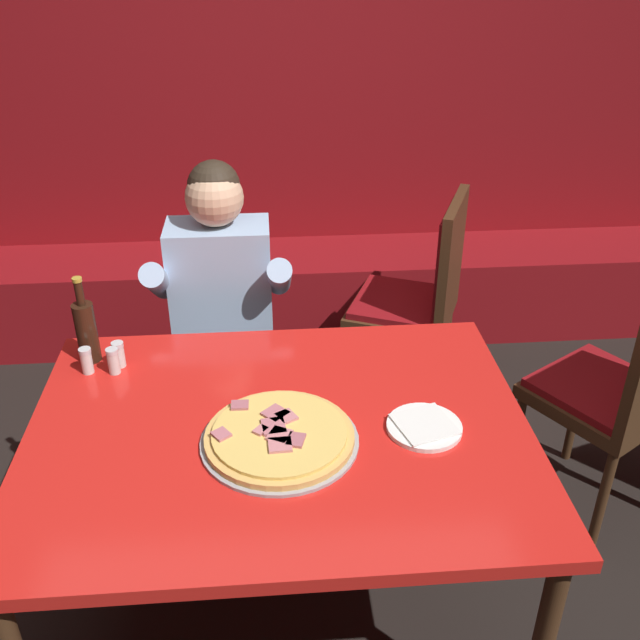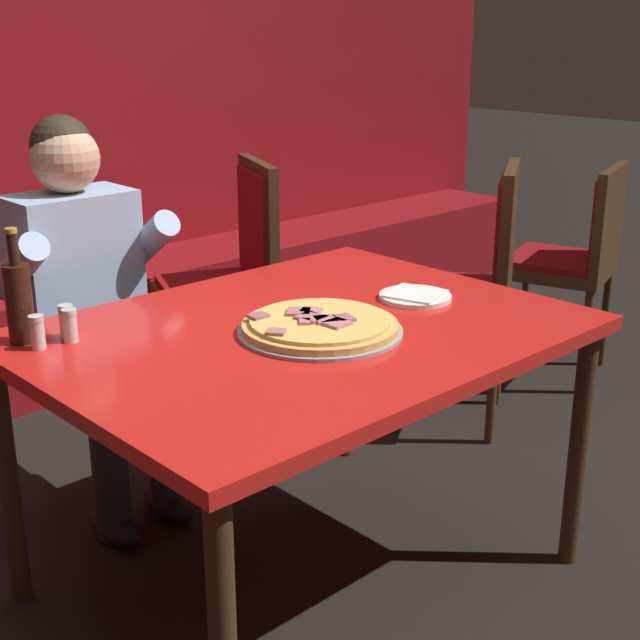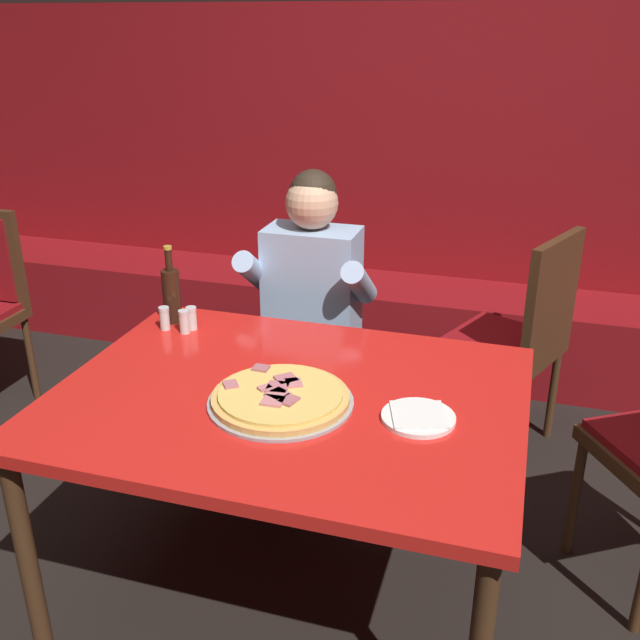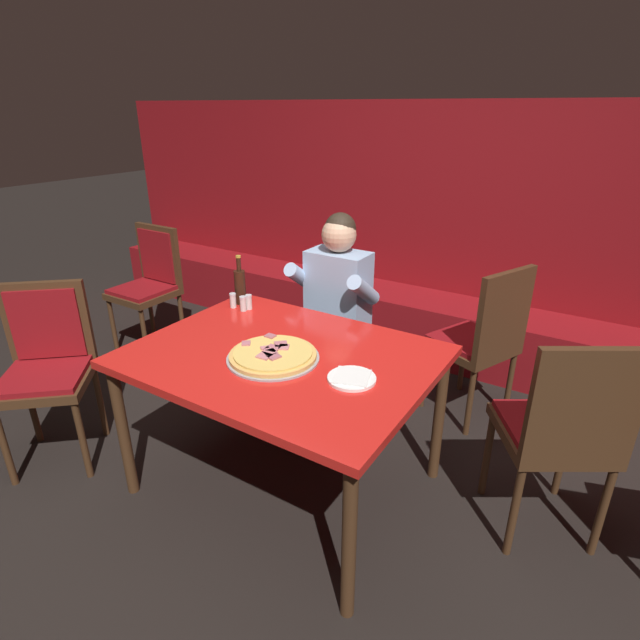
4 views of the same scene
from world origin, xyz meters
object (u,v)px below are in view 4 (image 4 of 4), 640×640
Objects in this scene: beer_bottle at (240,286)px; pizza at (273,355)px; dining_chair_far_right at (563,426)px; main_dining_table at (282,366)px; plate_white_paper at (352,378)px; shaker_parmesan at (233,301)px; shaker_black_pepper at (249,303)px; dining_chair_by_booth at (484,335)px; shaker_red_pepper_flakes at (243,304)px; diner_seated_blue_shirt at (331,307)px; dining_chair_near_right at (47,360)px; dining_chair_far_left at (150,279)px.

pizza is at bearing -38.10° from beer_bottle.
main_dining_table is at bearing -163.66° from dining_chair_far_right.
plate_white_paper is at bearing 3.54° from pizza.
main_dining_table is at bearing -28.74° from shaker_parmesan.
dining_chair_by_booth reaches higher than shaker_black_pepper.
dining_chair_far_right is (1.71, 0.04, -0.21)m from shaker_red_pepper_flakes.
dining_chair_far_right is at bearing -1.30° from beer_bottle.
shaker_parmesan is at bearing -130.97° from diner_seated_blue_shirt.
shaker_red_pepper_flakes is 0.09× the size of dining_chair_near_right.
shaker_red_pepper_flakes is at bearing 158.51° from plate_white_paper.
diner_seated_blue_shirt is (-0.19, 0.84, -0.09)m from pizza.
main_dining_table is at bearing 91.08° from pizza.
dining_chair_far_left reaches higher than main_dining_table.
pizza is at bearing -33.55° from shaker_parmesan.
dining_chair_far_left reaches higher than plate_white_paper.
plate_white_paper is 1.01m from diner_seated_blue_shirt.
shaker_red_pepper_flakes is (-0.50, 0.31, 0.11)m from main_dining_table.
shaker_black_pepper is at bearing 46.48° from dining_chair_near_right.
dining_chair_by_booth is at bearing 78.03° from plate_white_paper.
main_dining_table is 0.68m from shaker_parmesan.
dining_chair_by_booth is (0.25, 1.20, -0.20)m from plate_white_paper.
shaker_parmesan is at bearing -178.91° from dining_chair_far_right.
beer_bottle is at bearing 93.83° from shaker_parmesan.
pizza is 0.43× the size of dining_chair_near_right.
pizza is 0.43× the size of dining_chair_far_left.
plate_white_paper is 1.05m from shaker_parmesan.
shaker_parmesan is (-0.99, 0.36, 0.03)m from plate_white_paper.
main_dining_table is 0.60m from shaker_red_pepper_flakes.
pizza is 5.00× the size of shaker_black_pepper.
shaker_black_pepper is 0.09× the size of dining_chair_near_right.
beer_bottle is at bearing -136.52° from diner_seated_blue_shirt.
dining_chair_far_right is at bearing 18.15° from dining_chair_near_right.
dining_chair_far_right is (3.11, -0.44, 0.03)m from dining_chair_far_left.
dining_chair_near_right is (-1.65, -0.41, -0.20)m from plate_white_paper.
dining_chair_far_right reaches higher than shaker_black_pepper.
pizza is 5.00× the size of shaker_parmesan.
shaker_black_pepper is 1.00× the size of shaker_parmesan.
pizza is at bearing 17.05° from dining_chair_near_right.
shaker_parmesan is (0.01, -0.07, -0.07)m from beer_bottle.
main_dining_table is at bearing 19.86° from dining_chair_near_right.
dining_chair_near_right is at bearing -128.02° from beer_bottle.
shaker_red_pepper_flakes is 0.08m from shaker_parmesan.
main_dining_table is at bearing -75.91° from diner_seated_blue_shirt.
pizza is 0.63m from shaker_red_pepper_flakes.
shaker_black_pepper is at bearing 156.25° from plate_white_paper.
dining_chair_near_right is at bearing -161.85° from dining_chair_far_right.
dining_chair_far_right reaches higher than pizza.
diner_seated_blue_shirt is at bearing 163.46° from dining_chair_far_right.
dining_chair_by_booth reaches higher than main_dining_table.
shaker_red_pepper_flakes reaches higher than plate_white_paper.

